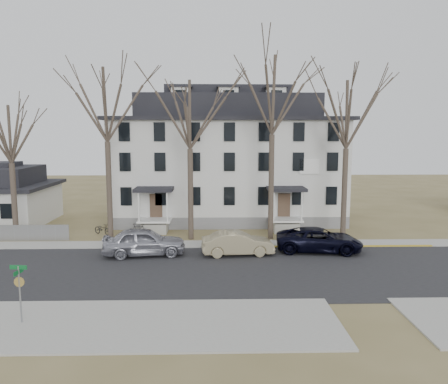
{
  "coord_description": "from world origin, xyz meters",
  "views": [
    {
      "loc": [
        -3.27,
        -22.31,
        7.92
      ],
      "look_at": [
        -2.53,
        9.0,
        3.67
      ],
      "focal_mm": 35.0,
      "sensor_mm": 36.0,
      "label": 1
    }
  ],
  "objects_px": {
    "car_navy": "(319,240)",
    "street_sign": "(19,285)",
    "tree_mid_right": "(347,110)",
    "car_tan": "(238,244)",
    "small_house": "(1,198)",
    "tree_mid_left": "(190,109)",
    "car_silver": "(144,242)",
    "bicycle_right": "(138,231)",
    "tree_bungalow": "(10,130)",
    "boarding_house": "(227,161)",
    "bicycle_left": "(102,229)",
    "tree_far_left": "(106,99)",
    "tree_center": "(273,89)"
  },
  "relations": [
    {
      "from": "small_house",
      "to": "car_navy",
      "type": "relative_size",
      "value": 1.53
    },
    {
      "from": "tree_far_left",
      "to": "tree_center",
      "type": "height_order",
      "value": "tree_center"
    },
    {
      "from": "boarding_house",
      "to": "tree_mid_left",
      "type": "bearing_deg",
      "value": -110.2
    },
    {
      "from": "small_house",
      "to": "bicycle_right",
      "type": "xyz_separation_m",
      "value": [
        12.95,
        -5.68,
        -1.73
      ]
    },
    {
      "from": "tree_bungalow",
      "to": "car_tan",
      "type": "distance_m",
      "value": 18.41
    },
    {
      "from": "tree_center",
      "to": "car_tan",
      "type": "xyz_separation_m",
      "value": [
        -2.73,
        -4.51,
        -10.32
      ]
    },
    {
      "from": "car_navy",
      "to": "street_sign",
      "type": "xyz_separation_m",
      "value": [
        -15.08,
        -10.82,
        0.9
      ]
    },
    {
      "from": "tree_far_left",
      "to": "street_sign",
      "type": "distance_m",
      "value": 16.98
    },
    {
      "from": "boarding_house",
      "to": "car_silver",
      "type": "xyz_separation_m",
      "value": [
        -5.8,
        -12.62,
        -4.48
      ]
    },
    {
      "from": "tree_mid_left",
      "to": "tree_bungalow",
      "type": "xyz_separation_m",
      "value": [
        -13.0,
        0.0,
        -1.48
      ]
    },
    {
      "from": "tree_bungalow",
      "to": "bicycle_left",
      "type": "relative_size",
      "value": 6.35
    },
    {
      "from": "boarding_house",
      "to": "small_house",
      "type": "relative_size",
      "value": 2.39
    },
    {
      "from": "tree_mid_left",
      "to": "car_silver",
      "type": "relative_size",
      "value": 2.41
    },
    {
      "from": "small_house",
      "to": "car_tan",
      "type": "bearing_deg",
      "value": -27.85
    },
    {
      "from": "bicycle_left",
      "to": "small_house",
      "type": "bearing_deg",
      "value": 98.73
    },
    {
      "from": "small_house",
      "to": "car_navy",
      "type": "distance_m",
      "value": 27.67
    },
    {
      "from": "small_house",
      "to": "bicycle_right",
      "type": "distance_m",
      "value": 14.25
    },
    {
      "from": "boarding_house",
      "to": "small_house",
      "type": "bearing_deg",
      "value": -174.41
    },
    {
      "from": "tree_mid_right",
      "to": "tree_bungalow",
      "type": "distance_m",
      "value": 24.54
    },
    {
      "from": "bicycle_left",
      "to": "car_tan",
      "type": "bearing_deg",
      "value": -85.92
    },
    {
      "from": "bicycle_left",
      "to": "street_sign",
      "type": "relative_size",
      "value": 0.67
    },
    {
      "from": "car_navy",
      "to": "tree_bungalow",
      "type": "bearing_deg",
      "value": 87.73
    },
    {
      "from": "small_house",
      "to": "tree_mid_left",
      "type": "distance_m",
      "value": 19.53
    },
    {
      "from": "car_silver",
      "to": "car_navy",
      "type": "height_order",
      "value": "car_silver"
    },
    {
      "from": "small_house",
      "to": "bicycle_left",
      "type": "xyz_separation_m",
      "value": [
        10.02,
        -4.77,
        -1.8
      ]
    },
    {
      "from": "car_silver",
      "to": "bicycle_right",
      "type": "relative_size",
      "value": 3.07
    },
    {
      "from": "small_house",
      "to": "car_navy",
      "type": "bearing_deg",
      "value": -21.19
    },
    {
      "from": "tree_far_left",
      "to": "tree_mid_right",
      "type": "relative_size",
      "value": 1.08
    },
    {
      "from": "boarding_house",
      "to": "car_tan",
      "type": "distance_m",
      "value": 13.48
    },
    {
      "from": "tree_mid_right",
      "to": "boarding_house",
      "type": "bearing_deg",
      "value": 136.19
    },
    {
      "from": "car_silver",
      "to": "bicycle_right",
      "type": "height_order",
      "value": "car_silver"
    },
    {
      "from": "tree_center",
      "to": "boarding_house",
      "type": "bearing_deg",
      "value": 110.2
    },
    {
      "from": "tree_bungalow",
      "to": "bicycle_right",
      "type": "distance_m",
      "value": 11.76
    },
    {
      "from": "tree_mid_right",
      "to": "car_tan",
      "type": "xyz_separation_m",
      "value": [
        -8.23,
        -4.51,
        -8.84
      ]
    },
    {
      "from": "boarding_house",
      "to": "bicycle_left",
      "type": "relative_size",
      "value": 12.26
    },
    {
      "from": "tree_mid_left",
      "to": "boarding_house",
      "type": "bearing_deg",
      "value": 69.8
    },
    {
      "from": "tree_mid_right",
      "to": "car_tan",
      "type": "relative_size",
      "value": 2.74
    },
    {
      "from": "bicycle_right",
      "to": "tree_far_left",
      "type": "bearing_deg",
      "value": 107.24
    },
    {
      "from": "boarding_house",
      "to": "car_navy",
      "type": "height_order",
      "value": "boarding_house"
    },
    {
      "from": "bicycle_left",
      "to": "street_sign",
      "type": "height_order",
      "value": "street_sign"
    },
    {
      "from": "car_tan",
      "to": "street_sign",
      "type": "bearing_deg",
      "value": 131.62
    },
    {
      "from": "bicycle_left",
      "to": "boarding_house",
      "type": "bearing_deg",
      "value": -21.84
    },
    {
      "from": "small_house",
      "to": "boarding_house",
      "type": "bearing_deg",
      "value": 5.59
    },
    {
      "from": "tree_center",
      "to": "bicycle_right",
      "type": "xyz_separation_m",
      "value": [
        -10.05,
        0.52,
        -10.57
      ]
    },
    {
      "from": "tree_bungalow",
      "to": "bicycle_right",
      "type": "xyz_separation_m",
      "value": [
        8.95,
        0.52,
        -7.6
      ]
    },
    {
      "from": "boarding_house",
      "to": "bicycle_right",
      "type": "xyz_separation_m",
      "value": [
        -7.05,
        -7.64,
        -4.86
      ]
    },
    {
      "from": "boarding_house",
      "to": "car_navy",
      "type": "bearing_deg",
      "value": -64.24
    },
    {
      "from": "tree_bungalow",
      "to": "bicycle_right",
      "type": "height_order",
      "value": "tree_bungalow"
    },
    {
      "from": "tree_mid_left",
      "to": "street_sign",
      "type": "xyz_separation_m",
      "value": [
        -6.31,
        -14.61,
        -7.91
      ]
    },
    {
      "from": "tree_mid_left",
      "to": "street_sign",
      "type": "bearing_deg",
      "value": -113.36
    }
  ]
}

